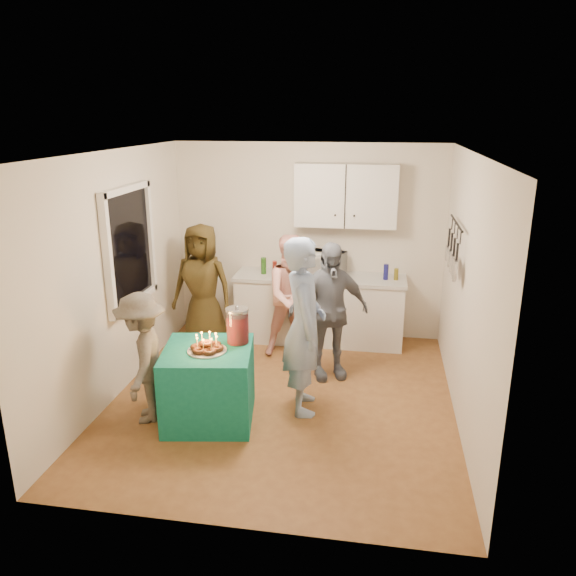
% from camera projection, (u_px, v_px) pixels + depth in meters
% --- Properties ---
extents(floor, '(4.00, 4.00, 0.00)m').
position_uv_depth(floor, '(283.00, 399.00, 6.06)').
color(floor, brown).
rests_on(floor, ground).
extents(ceiling, '(4.00, 4.00, 0.00)m').
position_uv_depth(ceiling, '(282.00, 152.00, 5.29)').
color(ceiling, white).
rests_on(ceiling, floor).
extents(back_wall, '(3.60, 3.60, 0.00)m').
position_uv_depth(back_wall, '(308.00, 241.00, 7.56)').
color(back_wall, silver).
rests_on(back_wall, floor).
extents(left_wall, '(4.00, 4.00, 0.00)m').
position_uv_depth(left_wall, '(116.00, 276.00, 5.96)').
color(left_wall, silver).
rests_on(left_wall, floor).
extents(right_wall, '(4.00, 4.00, 0.00)m').
position_uv_depth(right_wall, '(466.00, 293.00, 5.39)').
color(right_wall, silver).
rests_on(right_wall, floor).
extents(window_night, '(0.04, 1.00, 1.20)m').
position_uv_depth(window_night, '(129.00, 247.00, 6.16)').
color(window_night, black).
rests_on(window_night, left_wall).
extents(counter, '(2.20, 0.58, 0.86)m').
position_uv_depth(counter, '(319.00, 310.00, 7.50)').
color(counter, white).
rests_on(counter, floor).
extents(countertop, '(2.24, 0.62, 0.05)m').
position_uv_depth(countertop, '(320.00, 278.00, 7.37)').
color(countertop, beige).
rests_on(countertop, counter).
extents(upper_cabinet, '(1.30, 0.30, 0.80)m').
position_uv_depth(upper_cabinet, '(346.00, 195.00, 7.14)').
color(upper_cabinet, white).
rests_on(upper_cabinet, back_wall).
extents(pot_rack, '(0.12, 1.00, 0.60)m').
position_uv_depth(pot_rack, '(452.00, 246.00, 5.97)').
color(pot_rack, black).
rests_on(pot_rack, right_wall).
extents(microwave, '(0.66, 0.52, 0.32)m').
position_uv_depth(microwave, '(321.00, 264.00, 7.31)').
color(microwave, white).
rests_on(microwave, countertop).
extents(party_table, '(0.97, 0.97, 0.76)m').
position_uv_depth(party_table, '(209.00, 384.00, 5.57)').
color(party_table, '#11735D').
rests_on(party_table, floor).
extents(donut_cake, '(0.38, 0.38, 0.18)m').
position_uv_depth(donut_cake, '(207.00, 343.00, 5.38)').
color(donut_cake, '#381C0C').
rests_on(donut_cake, party_table).
extents(punch_jar, '(0.22, 0.22, 0.34)m').
position_uv_depth(punch_jar, '(238.00, 327.00, 5.56)').
color(punch_jar, red).
rests_on(punch_jar, party_table).
extents(man_birthday, '(0.56, 0.74, 1.83)m').
position_uv_depth(man_birthday, '(304.00, 326.00, 5.62)').
color(man_birthday, '#93ACD6').
rests_on(man_birthday, floor).
extents(woman_back_left, '(0.84, 0.58, 1.63)m').
position_uv_depth(woman_back_left, '(202.00, 286.00, 7.24)').
color(woman_back_left, brown).
rests_on(woman_back_left, floor).
extents(woman_back_center, '(0.93, 0.84, 1.54)m').
position_uv_depth(woman_back_center, '(294.00, 296.00, 7.00)').
color(woman_back_center, '#FB8B83').
rests_on(woman_back_center, floor).
extents(woman_back_right, '(1.02, 0.73, 1.61)m').
position_uv_depth(woman_back_right, '(328.00, 311.00, 6.37)').
color(woman_back_right, black).
rests_on(woman_back_right, floor).
extents(child_near_left, '(0.69, 0.95, 1.32)m').
position_uv_depth(child_near_left, '(142.00, 358.00, 5.49)').
color(child_near_left, '#534B42').
rests_on(child_near_left, floor).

